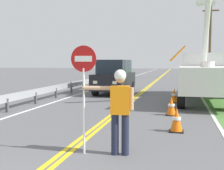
% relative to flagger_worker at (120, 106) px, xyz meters
% --- Properties ---
extents(centerline_yellow_left, '(0.11, 110.00, 0.01)m').
position_rel_flagger_worker_xyz_m(centerline_yellow_left, '(-1.25, 17.10, -1.04)').
color(centerline_yellow_left, yellow).
rests_on(centerline_yellow_left, ground).
extents(centerline_yellow_right, '(0.11, 110.00, 0.01)m').
position_rel_flagger_worker_xyz_m(centerline_yellow_right, '(-1.07, 17.10, -1.04)').
color(centerline_yellow_right, yellow).
rests_on(centerline_yellow_right, ground).
extents(edge_line_right, '(0.12, 110.00, 0.01)m').
position_rel_flagger_worker_xyz_m(edge_line_right, '(2.44, 17.10, -1.04)').
color(edge_line_right, silver).
rests_on(edge_line_right, ground).
extents(edge_line_left, '(0.12, 110.00, 0.01)m').
position_rel_flagger_worker_xyz_m(edge_line_left, '(-4.76, 17.10, -1.04)').
color(edge_line_left, silver).
rests_on(edge_line_left, ground).
extents(flagger_worker, '(1.08, 0.29, 1.83)m').
position_rel_flagger_worker_xyz_m(flagger_worker, '(0.00, 0.00, 0.00)').
color(flagger_worker, '#1E2338').
rests_on(flagger_worker, ground).
extents(stop_sign_paddle, '(0.56, 0.04, 2.33)m').
position_rel_flagger_worker_xyz_m(stop_sign_paddle, '(-0.76, -0.10, 0.66)').
color(stop_sign_paddle, silver).
rests_on(stop_sign_paddle, ground).
extents(utility_bucket_truck, '(2.82, 6.86, 5.64)m').
position_rel_flagger_worker_xyz_m(utility_bucket_truck, '(2.41, 9.05, 0.37)').
color(utility_bucket_truck, silver).
rests_on(utility_bucket_truck, ground).
extents(oncoming_suv_nearest, '(1.97, 4.63, 2.10)m').
position_rel_flagger_worker_xyz_m(oncoming_suv_nearest, '(-2.73, 11.52, 0.01)').
color(oncoming_suv_nearest, black).
rests_on(oncoming_suv_nearest, ground).
extents(utility_pole_mid, '(1.80, 0.28, 8.42)m').
position_rel_flagger_worker_xyz_m(utility_pole_mid, '(4.58, 29.11, 3.35)').
color(utility_pole_mid, brown).
rests_on(utility_pole_mid, ground).
extents(traffic_cone_lead, '(0.40, 0.40, 0.70)m').
position_rel_flagger_worker_xyz_m(traffic_cone_lead, '(1.16, 2.34, -0.71)').
color(traffic_cone_lead, orange).
rests_on(traffic_cone_lead, ground).
extents(traffic_cone_mid, '(0.40, 0.40, 0.70)m').
position_rel_flagger_worker_xyz_m(traffic_cone_mid, '(0.95, 4.85, -0.71)').
color(traffic_cone_mid, orange).
rests_on(traffic_cone_mid, ground).
extents(traffic_cone_tail, '(0.40, 0.40, 0.70)m').
position_rel_flagger_worker_xyz_m(traffic_cone_tail, '(0.99, 8.27, -0.71)').
color(traffic_cone_tail, orange).
rests_on(traffic_cone_tail, ground).
extents(guardrail_left_shoulder, '(0.10, 32.00, 0.71)m').
position_rel_flagger_worker_xyz_m(guardrail_left_shoulder, '(-5.36, 12.00, -0.53)').
color(guardrail_left_shoulder, '#9EA0A3').
rests_on(guardrail_left_shoulder, ground).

